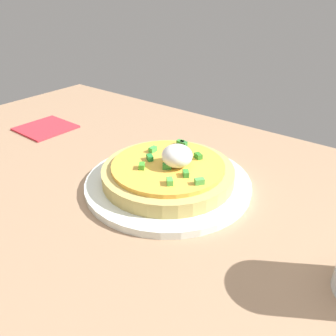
# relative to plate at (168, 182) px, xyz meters

# --- Properties ---
(dining_table) EXTENTS (1.18, 0.87, 0.03)m
(dining_table) POSITION_rel_plate_xyz_m (-0.01, 0.13, -0.02)
(dining_table) COLOR #A58161
(dining_table) RESTS_ON ground
(plate) EXTENTS (0.25, 0.25, 0.01)m
(plate) POSITION_rel_plate_xyz_m (0.00, 0.00, 0.00)
(plate) COLOR white
(plate) RESTS_ON dining_table
(pizza) EXTENTS (0.20, 0.20, 0.06)m
(pizza) POSITION_rel_plate_xyz_m (-0.00, -0.00, 0.02)
(pizza) COLOR tan
(pizza) RESTS_ON plate
(napkin) EXTENTS (0.11, 0.11, 0.00)m
(napkin) POSITION_rel_plate_xyz_m (0.35, -0.02, -0.00)
(napkin) COLOR red
(napkin) RESTS_ON dining_table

